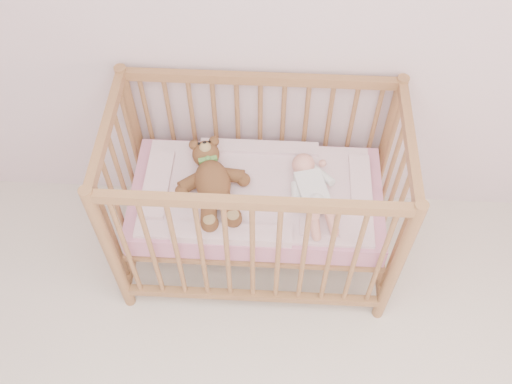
# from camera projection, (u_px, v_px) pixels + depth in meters

# --- Properties ---
(wall_back) EXTENTS (4.00, 0.02, 2.70)m
(wall_back) POSITION_uv_depth(u_px,v_px,m) (273.00, 0.00, 2.34)
(wall_back) COLOR silver
(wall_back) RESTS_ON floor
(crib) EXTENTS (1.36, 0.76, 1.00)m
(crib) POSITION_uv_depth(u_px,v_px,m) (257.00, 198.00, 2.80)
(crib) COLOR #A26D44
(crib) RESTS_ON floor
(mattress) EXTENTS (1.22, 0.62, 0.13)m
(mattress) POSITION_uv_depth(u_px,v_px,m) (257.00, 200.00, 2.81)
(mattress) COLOR pink
(mattress) RESTS_ON crib
(blanket) EXTENTS (1.10, 0.58, 0.06)m
(blanket) POSITION_uv_depth(u_px,v_px,m) (257.00, 191.00, 2.75)
(blanket) COLOR #F6AAB8
(blanket) RESTS_ON mattress
(baby) EXTENTS (0.36, 0.54, 0.12)m
(baby) POSITION_uv_depth(u_px,v_px,m) (312.00, 187.00, 2.67)
(baby) COLOR white
(baby) RESTS_ON blanket
(teddy_bear) EXTENTS (0.51, 0.62, 0.15)m
(teddy_bear) POSITION_uv_depth(u_px,v_px,m) (213.00, 182.00, 2.67)
(teddy_bear) COLOR brown
(teddy_bear) RESTS_ON blanket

